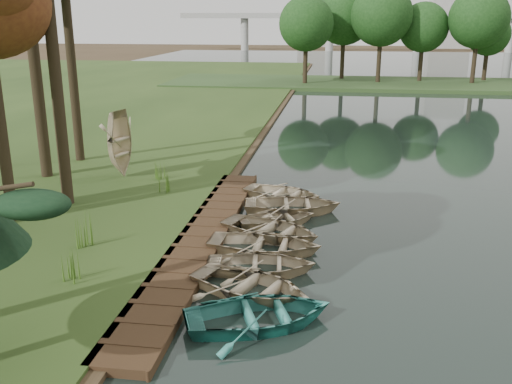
# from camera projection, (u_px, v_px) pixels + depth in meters

# --- Properties ---
(ground) EXTENTS (300.00, 300.00, 0.00)m
(ground) POSITION_uv_depth(u_px,v_px,m) (246.00, 246.00, 19.83)
(ground) COLOR #3D2F1D
(boardwalk) EXTENTS (1.60, 16.00, 0.30)m
(boardwalk) POSITION_uv_depth(u_px,v_px,m) (201.00, 239.00, 20.01)
(boardwalk) COLOR #362414
(boardwalk) RESTS_ON ground
(peninsula) EXTENTS (50.00, 14.00, 0.45)m
(peninsula) POSITION_uv_depth(u_px,v_px,m) (384.00, 84.00, 65.94)
(peninsula) COLOR #2C451F
(peninsula) RESTS_ON ground
(far_trees) EXTENTS (45.60, 5.60, 8.80)m
(far_trees) POSITION_uv_depth(u_px,v_px,m) (358.00, 28.00, 64.58)
(far_trees) COLOR black
(far_trees) RESTS_ON peninsula
(bridge) EXTENTS (95.90, 4.00, 8.60)m
(bridge) POSITION_uv_depth(u_px,v_px,m) (385.00, 20.00, 129.54)
(bridge) COLOR #A5A5A0
(bridge) RESTS_ON ground
(building_a) EXTENTS (10.00, 8.00, 18.00)m
(building_a) POSITION_uv_depth(u_px,v_px,m) (450.00, 12.00, 145.43)
(building_a) COLOR #A5A5A0
(building_a) RESTS_ON ground
(building_b) EXTENTS (8.00, 8.00, 12.00)m
(building_b) POSITION_uv_depth(u_px,v_px,m) (314.00, 23.00, 155.90)
(building_b) COLOR #A5A5A0
(building_b) RESTS_ON ground
(rowboat_0) EXTENTS (4.56, 3.95, 0.79)m
(rowboat_0) POSITION_uv_depth(u_px,v_px,m) (259.00, 312.00, 14.50)
(rowboat_0) COLOR #2D7D71
(rowboat_0) RESTS_ON water
(rowboat_1) EXTENTS (4.35, 3.79, 0.75)m
(rowboat_1) POSITION_uv_depth(u_px,v_px,m) (251.00, 283.00, 16.10)
(rowboat_1) COLOR #C9B591
(rowboat_1) RESTS_ON water
(rowboat_2) EXTENTS (3.59, 2.73, 0.70)m
(rowboat_2) POSITION_uv_depth(u_px,v_px,m) (261.00, 262.00, 17.53)
(rowboat_2) COLOR #C9B591
(rowboat_2) RESTS_ON water
(rowboat_3) EXTENTS (3.93, 2.91, 0.79)m
(rowboat_3) POSITION_uv_depth(u_px,v_px,m) (265.00, 242.00, 18.98)
(rowboat_3) COLOR #C9B591
(rowboat_3) RESTS_ON water
(rowboat_4) EXTENTS (4.44, 3.86, 0.77)m
(rowboat_4) POSITION_uv_depth(u_px,v_px,m) (271.00, 227.00, 20.37)
(rowboat_4) COLOR #C9B591
(rowboat_4) RESTS_ON water
(rowboat_5) EXTENTS (3.65, 3.22, 0.63)m
(rowboat_5) POSITION_uv_depth(u_px,v_px,m) (278.00, 216.00, 21.67)
(rowboat_5) COLOR #C9B591
(rowboat_5) RESTS_ON water
(rowboat_6) EXTENTS (4.24, 3.29, 0.81)m
(rowboat_6) POSITION_uv_depth(u_px,v_px,m) (292.00, 203.00, 22.98)
(rowboat_6) COLOR #C9B591
(rowboat_6) RESTS_ON water
(rowboat_7) EXTENTS (4.02, 3.38, 0.71)m
(rowboat_7) POSITION_uv_depth(u_px,v_px,m) (282.00, 191.00, 24.68)
(rowboat_7) COLOR #C9B591
(rowboat_7) RESTS_ON water
(stored_rowboat) EXTENTS (3.72, 3.09, 0.67)m
(stored_rowboat) POSITION_uv_depth(u_px,v_px,m) (122.00, 170.00, 27.19)
(stored_rowboat) COLOR #C9B591
(stored_rowboat) RESTS_ON bank
(reeds_0) EXTENTS (0.60, 0.60, 0.86)m
(reeds_0) POSITION_uv_depth(u_px,v_px,m) (67.00, 268.00, 16.35)
(reeds_0) COLOR #3F661E
(reeds_0) RESTS_ON bank
(reeds_1) EXTENTS (0.60, 0.60, 1.12)m
(reeds_1) POSITION_uv_depth(u_px,v_px,m) (86.00, 231.00, 18.78)
(reeds_1) COLOR #3F661E
(reeds_1) RESTS_ON bank
(reeds_2) EXTENTS (0.60, 0.60, 0.95)m
(reeds_2) POSITION_uv_depth(u_px,v_px,m) (160.00, 169.00, 26.83)
(reeds_2) COLOR #3F661E
(reeds_2) RESTS_ON bank
(reeds_3) EXTENTS (0.60, 0.60, 0.90)m
(reeds_3) POSITION_uv_depth(u_px,v_px,m) (163.00, 181.00, 24.91)
(reeds_3) COLOR #3F661E
(reeds_3) RESTS_ON bank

